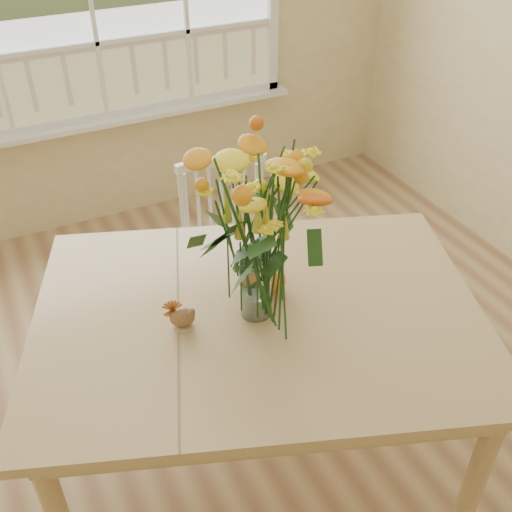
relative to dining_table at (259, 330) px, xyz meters
name	(u,v)px	position (x,y,z in m)	size (l,w,h in m)	color
floor	(273,471)	(0.03, -0.09, -0.73)	(4.00, 4.50, 0.01)	#936A47
wall_back	(90,5)	(0.03, 2.16, 0.62)	(4.00, 0.02, 2.70)	#D5BE88
dining_table	(259,330)	(0.00, 0.00, 0.00)	(1.82, 1.55, 0.82)	tan
windsor_chair	(228,244)	(0.24, 0.82, -0.22)	(0.49, 0.47, 0.91)	white
flower_vase	(256,226)	(-0.01, 0.00, 0.45)	(0.50, 0.50, 0.59)	white
pumpkin	(269,281)	(0.08, 0.08, 0.14)	(0.12, 0.12, 0.09)	#C15E16
turkey_figurine	(182,317)	(-0.26, 0.04, 0.13)	(0.10, 0.08, 0.11)	#CCB78C
dark_gourd	(251,260)	(0.08, 0.23, 0.13)	(0.13, 0.09, 0.08)	#38160F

